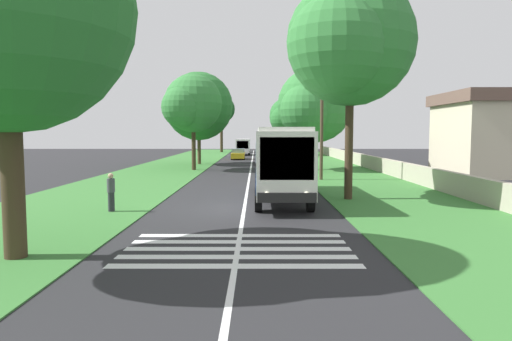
{
  "coord_description": "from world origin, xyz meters",
  "views": [
    {
      "loc": [
        -20.92,
        -0.57,
        3.48
      ],
      "look_at": [
        2.1,
        -0.54,
        1.6
      ],
      "focal_mm": 32.26,
      "sensor_mm": 36.0,
      "label": 1
    }
  ],
  "objects_px": {
    "trailing_car_1": "(266,158)",
    "roadside_tree_right_3": "(285,115)",
    "roadside_tree_right_1": "(313,107)",
    "trailing_car_0": "(272,162)",
    "roadside_tree_left_1": "(220,110)",
    "roadside_building": "(485,133)",
    "roadside_tree_right_0": "(288,118)",
    "pedestrian": "(111,192)",
    "trailing_minibus_0": "(243,145)",
    "roadside_tree_left_3": "(197,108)",
    "utility_pole": "(322,128)",
    "trailing_car_2": "(238,154)",
    "roadside_tree_left_2": "(192,105)",
    "roadside_tree_right_2": "(346,46)",
    "coach_bus": "(280,159)"
  },
  "relations": [
    {
      "from": "roadside_tree_right_1",
      "to": "roadside_tree_right_0",
      "type": "bearing_deg",
      "value": 0.71
    },
    {
      "from": "roadside_tree_left_1",
      "to": "roadside_tree_right_1",
      "type": "distance_m",
      "value": 41.74
    },
    {
      "from": "roadside_tree_left_3",
      "to": "roadside_tree_right_1",
      "type": "xyz_separation_m",
      "value": [
        -7.9,
        -11.8,
        -0.36
      ]
    },
    {
      "from": "roadside_tree_left_1",
      "to": "roadside_tree_right_3",
      "type": "distance_m",
      "value": 11.75
    },
    {
      "from": "roadside_tree_left_3",
      "to": "roadside_tree_right_3",
      "type": "height_order",
      "value": "roadside_tree_left_3"
    },
    {
      "from": "trailing_minibus_0",
      "to": "trailing_car_1",
      "type": "bearing_deg",
      "value": -170.95
    },
    {
      "from": "pedestrian",
      "to": "roadside_tree_left_1",
      "type": "bearing_deg",
      "value": 0.1
    },
    {
      "from": "trailing_car_0",
      "to": "trailing_car_1",
      "type": "relative_size",
      "value": 1.0
    },
    {
      "from": "coach_bus",
      "to": "roadside_building",
      "type": "height_order",
      "value": "roadside_building"
    },
    {
      "from": "trailing_car_1",
      "to": "pedestrian",
      "type": "height_order",
      "value": "pedestrian"
    },
    {
      "from": "roadside_tree_left_1",
      "to": "roadside_tree_right_1",
      "type": "height_order",
      "value": "roadside_tree_left_1"
    },
    {
      "from": "coach_bus",
      "to": "trailing_car_0",
      "type": "distance_m",
      "value": 20.35
    },
    {
      "from": "trailing_car_2",
      "to": "roadside_building",
      "type": "xyz_separation_m",
      "value": [
        -22.87,
        -21.26,
        2.8
      ]
    },
    {
      "from": "trailing_car_1",
      "to": "roadside_tree_right_2",
      "type": "bearing_deg",
      "value": -173.11
    },
    {
      "from": "trailing_car_1",
      "to": "roadside_tree_right_3",
      "type": "bearing_deg",
      "value": -7.39
    },
    {
      "from": "roadside_tree_right_3",
      "to": "roadside_tree_right_1",
      "type": "bearing_deg",
      "value": -179.89
    },
    {
      "from": "trailing_minibus_0",
      "to": "roadside_tree_right_3",
      "type": "bearing_deg",
      "value": -33.67
    },
    {
      "from": "coach_bus",
      "to": "roadside_tree_left_2",
      "type": "relative_size",
      "value": 1.26
    },
    {
      "from": "roadside_tree_left_1",
      "to": "roadside_building",
      "type": "distance_m",
      "value": 51.99
    },
    {
      "from": "roadside_tree_left_3",
      "to": "trailing_minibus_0",
      "type": "bearing_deg",
      "value": -11.41
    },
    {
      "from": "coach_bus",
      "to": "trailing_car_2",
      "type": "distance_m",
      "value": 36.98
    },
    {
      "from": "coach_bus",
      "to": "roadside_tree_left_2",
      "type": "height_order",
      "value": "roadside_tree_left_2"
    },
    {
      "from": "trailing_car_2",
      "to": "pedestrian",
      "type": "distance_m",
      "value": 40.99
    },
    {
      "from": "roadside_tree_right_0",
      "to": "roadside_building",
      "type": "xyz_separation_m",
      "value": [
        -33.63,
        -13.89,
        -2.32
      ]
    },
    {
      "from": "pedestrian",
      "to": "trailing_car_0",
      "type": "bearing_deg",
      "value": -17.95
    },
    {
      "from": "trailing_car_2",
      "to": "trailing_minibus_0",
      "type": "distance_m",
      "value": 12.09
    },
    {
      "from": "trailing_car_1",
      "to": "roadside_tree_right_3",
      "type": "height_order",
      "value": "roadside_tree_right_3"
    },
    {
      "from": "roadside_tree_right_0",
      "to": "roadside_tree_right_2",
      "type": "relative_size",
      "value": 0.79
    },
    {
      "from": "roadside_tree_right_1",
      "to": "trailing_car_0",
      "type": "bearing_deg",
      "value": 72.59
    },
    {
      "from": "roadside_building",
      "to": "trailing_car_0",
      "type": "bearing_deg",
      "value": 69.73
    },
    {
      "from": "trailing_car_1",
      "to": "pedestrian",
      "type": "distance_m",
      "value": 33.3
    },
    {
      "from": "trailing_minibus_0",
      "to": "utility_pole",
      "type": "bearing_deg",
      "value": -169.97
    },
    {
      "from": "roadside_tree_right_2",
      "to": "utility_pole",
      "type": "xyz_separation_m",
      "value": [
        9.96,
        -0.2,
        -4.05
      ]
    },
    {
      "from": "roadside_tree_right_0",
      "to": "pedestrian",
      "type": "distance_m",
      "value": 53.0
    },
    {
      "from": "roadside_tree_right_0",
      "to": "trailing_minibus_0",
      "type": "bearing_deg",
      "value": 79.56
    },
    {
      "from": "coach_bus",
      "to": "roadside_tree_right_0",
      "type": "distance_m",
      "value": 47.8
    },
    {
      "from": "roadside_tree_right_1",
      "to": "pedestrian",
      "type": "height_order",
      "value": "roadside_tree_right_1"
    },
    {
      "from": "roadside_tree_left_1",
      "to": "utility_pole",
      "type": "bearing_deg",
      "value": -167.12
    },
    {
      "from": "roadside_building",
      "to": "trailing_minibus_0",
      "type": "bearing_deg",
      "value": 30.95
    },
    {
      "from": "pedestrian",
      "to": "trailing_minibus_0",
      "type": "bearing_deg",
      "value": -4.61
    },
    {
      "from": "utility_pole",
      "to": "trailing_car_0",
      "type": "bearing_deg",
      "value": 17.4
    },
    {
      "from": "trailing_car_0",
      "to": "trailing_minibus_0",
      "type": "bearing_deg",
      "value": 7.22
    },
    {
      "from": "coach_bus",
      "to": "trailing_car_1",
      "type": "height_order",
      "value": "coach_bus"
    },
    {
      "from": "trailing_car_2",
      "to": "roadside_tree_left_1",
      "type": "xyz_separation_m",
      "value": [
        22.35,
        4.06,
        6.91
      ]
    },
    {
      "from": "roadside_tree_right_1",
      "to": "trailing_minibus_0",
      "type": "bearing_deg",
      "value": 13.99
    },
    {
      "from": "roadside_tree_left_2",
      "to": "trailing_car_1",
      "type": "bearing_deg",
      "value": -37.24
    },
    {
      "from": "roadside_tree_left_1",
      "to": "pedestrian",
      "type": "height_order",
      "value": "roadside_tree_left_1"
    },
    {
      "from": "trailing_car_0",
      "to": "roadside_tree_right_2",
      "type": "relative_size",
      "value": 0.38
    },
    {
      "from": "roadside_tree_left_1",
      "to": "roadside_tree_right_0",
      "type": "xyz_separation_m",
      "value": [
        -11.6,
        -11.42,
        -1.79
      ]
    },
    {
      "from": "trailing_car_1",
      "to": "roadside_tree_left_2",
      "type": "bearing_deg",
      "value": 142.76
    }
  ]
}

